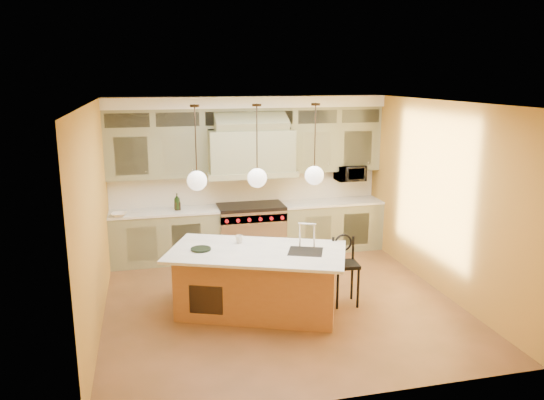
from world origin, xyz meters
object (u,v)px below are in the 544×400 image
object	(u,v)px
range	(251,230)
counter_stool	(345,266)
microwave	(350,173)
kitchen_island	(258,280)

from	to	relation	value
range	counter_stool	size ratio (longest dim) A/B	1.18
range	microwave	xyz separation A→B (m)	(1.95, 0.11, 0.96)
counter_stool	kitchen_island	bearing A→B (deg)	-175.67
kitchen_island	microwave	xyz separation A→B (m)	(2.33, 2.50, 0.98)
counter_stool	microwave	distance (m)	2.87
counter_stool	microwave	world-z (taller)	microwave
kitchen_island	microwave	distance (m)	3.55
range	microwave	size ratio (longest dim) A/B	2.21
range	microwave	world-z (taller)	microwave
kitchen_island	counter_stool	world-z (taller)	kitchen_island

